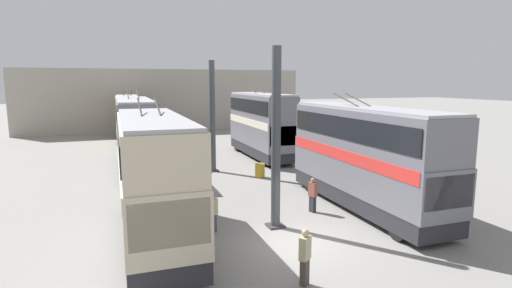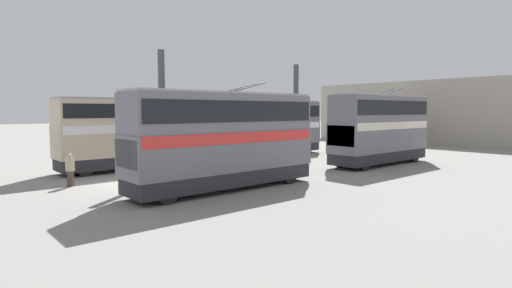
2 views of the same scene
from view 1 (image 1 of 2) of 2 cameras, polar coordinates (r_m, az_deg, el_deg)
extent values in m
plane|color=gray|center=(16.18, 5.64, -14.08)|extent=(240.00, 240.00, 0.00)
cube|color=#A8A093|center=(52.80, -12.56, 6.10)|extent=(0.50, 36.00, 7.92)
cylinder|color=#42474C|center=(16.98, 2.87, 0.69)|extent=(0.40, 0.40, 7.77)
cube|color=#333338|center=(17.94, 2.77, -11.57)|extent=(0.73, 0.73, 0.08)
cylinder|color=#42474C|center=(28.11, -6.25, 3.88)|extent=(0.40, 0.40, 7.77)
cube|color=#333338|center=(28.69, -6.12, -3.79)|extent=(0.73, 0.73, 0.08)
cylinder|color=black|center=(18.61, 24.80, -10.14)|extent=(0.99, 0.30, 0.99)
cylinder|color=black|center=(17.27, 19.69, -11.31)|extent=(0.99, 0.30, 0.99)
cylinder|color=black|center=(24.49, 12.06, -5.04)|extent=(0.99, 0.30, 0.99)
cylinder|color=black|center=(23.49, 7.67, -5.52)|extent=(0.99, 0.30, 0.99)
cube|color=#28282D|center=(20.84, 15.05, -7.15)|extent=(10.54, 2.45, 0.77)
cube|color=slate|center=(20.51, 15.20, -3.40)|extent=(10.76, 2.50, 2.01)
cube|color=red|center=(20.37, 15.29, -1.39)|extent=(10.44, 2.54, 0.55)
cube|color=slate|center=(20.19, 15.43, 2.05)|extent=(10.65, 2.43, 1.91)
cube|color=black|center=(20.18, 15.44, 2.32)|extent=(10.33, 2.51, 1.05)
cube|color=#9E9EA3|center=(20.10, 15.55, 4.96)|extent=(10.54, 2.25, 0.14)
cube|color=black|center=(16.50, 25.81, -6.22)|extent=(0.12, 2.30, 1.29)
cylinder|color=#282828|center=(21.39, 14.29, 6.19)|extent=(2.35, 0.07, 0.65)
cylinder|color=#282828|center=(21.01, 12.69, 6.20)|extent=(2.35, 0.07, 0.65)
cylinder|color=black|center=(30.95, 4.83, -1.91)|extent=(1.07, 0.30, 1.07)
cylinder|color=black|center=(30.16, 1.19, -2.16)|extent=(1.07, 0.30, 1.07)
cylinder|color=black|center=(37.35, 0.42, -0.02)|extent=(1.07, 0.30, 1.07)
cylinder|color=black|center=(36.70, -2.67, -0.19)|extent=(1.07, 0.30, 1.07)
cube|color=#28282D|center=(33.81, 0.70, -0.69)|extent=(9.81, 2.45, 0.79)
cube|color=slate|center=(33.60, 0.71, 1.85)|extent=(10.01, 2.50, 2.23)
cube|color=silver|center=(33.50, 0.71, 3.28)|extent=(9.71, 2.54, 0.55)
cube|color=slate|center=(33.41, 0.72, 5.37)|extent=(9.91, 2.43, 1.90)
cube|color=black|center=(33.40, 0.72, 5.54)|extent=(9.61, 2.51, 1.05)
cube|color=#9E9EA3|center=(33.36, 0.72, 7.13)|extent=(9.81, 2.25, 0.14)
cube|color=black|center=(29.02, 4.08, 1.16)|extent=(0.12, 2.30, 1.43)
cylinder|color=#282828|center=(34.65, 0.55, 7.79)|extent=(2.35, 0.07, 0.65)
cylinder|color=#282828|center=(34.41, -0.56, 7.78)|extent=(2.35, 0.07, 0.65)
cylinder|color=black|center=(13.73, -8.15, -16.18)|extent=(1.01, 0.30, 1.01)
cylinder|color=black|center=(13.53, -17.30, -16.90)|extent=(1.01, 0.30, 1.01)
cylinder|color=black|center=(19.65, -11.89, -8.48)|extent=(1.01, 0.30, 1.01)
cylinder|color=black|center=(19.51, -18.08, -8.86)|extent=(1.01, 0.30, 1.01)
cube|color=#28282D|center=(16.57, -14.10, -11.28)|extent=(9.21, 2.45, 0.78)
cube|color=beige|center=(16.13, -14.30, -6.36)|extent=(9.40, 2.50, 2.17)
cube|color=white|center=(15.94, -14.41, -3.56)|extent=(9.12, 2.54, 0.55)
cube|color=beige|center=(15.74, -14.57, 0.37)|extent=(9.31, 2.43, 1.66)
cube|color=black|center=(15.73, -14.58, 0.66)|extent=(9.02, 2.51, 0.91)
cube|color=#9E9EA3|center=(15.64, -14.69, 3.62)|extent=(9.21, 2.25, 0.14)
cube|color=black|center=(11.65, -12.19, -11.12)|extent=(0.12, 2.30, 1.39)
cylinder|color=#282828|center=(16.81, -13.90, 5.23)|extent=(2.35, 0.07, 0.65)
cylinder|color=#282828|center=(16.76, -16.29, 5.12)|extent=(2.35, 0.07, 0.65)
cylinder|color=black|center=(26.59, -13.97, -4.08)|extent=(0.94, 0.30, 0.94)
cylinder|color=black|center=(26.49, -18.51, -4.33)|extent=(0.94, 0.30, 0.94)
cylinder|color=black|center=(33.90, -15.22, -1.36)|extent=(0.94, 0.30, 0.94)
cylinder|color=black|center=(33.82, -18.77, -1.55)|extent=(0.94, 0.30, 0.94)
cube|color=#28282D|center=(30.24, -16.68, -2.31)|extent=(10.27, 2.45, 0.76)
cube|color=slate|center=(30.01, -16.80, 0.30)|extent=(10.48, 2.50, 2.03)
cube|color=white|center=(29.91, -16.86, 1.70)|extent=(10.17, 2.54, 0.55)
cube|color=slate|center=(29.79, -16.97, 4.06)|extent=(10.38, 2.43, 1.92)
cube|color=black|center=(29.79, -16.98, 4.25)|extent=(10.06, 2.51, 1.06)
cube|color=#9E9EA3|center=(29.73, -17.06, 6.04)|extent=(10.27, 2.25, 0.14)
cube|color=black|center=(24.86, -16.23, -0.90)|extent=(0.12, 2.30, 1.30)
cylinder|color=#282828|center=(31.04, -16.55, 6.83)|extent=(2.35, 0.07, 0.65)
cylinder|color=#282828|center=(31.01, -17.85, 6.77)|extent=(2.35, 0.07, 0.65)
cylinder|color=black|center=(49.10, -16.60, 1.67)|extent=(0.95, 0.30, 0.95)
cylinder|color=black|center=(49.05, -19.05, 1.55)|extent=(0.95, 0.30, 0.95)
cylinder|color=black|center=(41.27, -16.02, 0.40)|extent=(0.95, 0.30, 0.95)
cylinder|color=black|center=(41.20, -18.93, 0.25)|extent=(0.95, 0.30, 0.95)
cube|color=#28282D|center=(45.02, -17.67, 1.22)|extent=(10.70, 2.45, 0.76)
cube|color=gold|center=(44.87, -17.75, 2.95)|extent=(10.91, 2.50, 1.98)
cube|color=teal|center=(44.81, -17.80, 3.86)|extent=(10.59, 2.54, 0.55)
cube|color=gold|center=(44.73, -17.86, 5.29)|extent=(10.81, 2.43, 1.69)
cube|color=black|center=(44.73, -17.87, 5.40)|extent=(10.48, 2.51, 0.93)
cube|color=#9E9EA3|center=(44.69, -17.92, 6.46)|extent=(10.70, 2.25, 0.14)
cube|color=black|center=(50.23, -17.97, 3.76)|extent=(0.12, 2.30, 1.27)
cylinder|color=#282828|center=(43.33, -17.42, 6.90)|extent=(2.35, 0.07, 0.65)
cylinder|color=#282828|center=(43.31, -18.35, 6.85)|extent=(2.35, 0.07, 0.65)
cube|color=#473D33|center=(13.16, 6.96, -17.71)|extent=(0.34, 0.36, 0.85)
cube|color=tan|center=(12.82, 7.02, -14.53)|extent=(0.45, 0.48, 0.74)
sphere|color=tan|center=(12.64, 7.07, -12.50)|extent=(0.24, 0.24, 0.24)
cube|color=#384251|center=(17.26, -6.20, -11.22)|extent=(0.32, 0.36, 0.77)
cube|color=tan|center=(17.03, -6.24, -8.93)|extent=(0.42, 0.48, 0.67)
sphere|color=#A37A5B|center=(16.90, -6.26, -7.49)|extent=(0.22, 0.22, 0.22)
cube|color=#2D2D33|center=(19.89, 8.08, -8.49)|extent=(0.35, 0.28, 0.79)
cube|color=#934C42|center=(19.68, 8.13, -6.42)|extent=(0.47, 0.36, 0.69)
sphere|color=#A37A5B|center=(19.56, 8.16, -5.13)|extent=(0.22, 0.22, 0.22)
cylinder|color=#B28E23|center=(26.61, 0.56, -3.80)|extent=(0.64, 0.64, 0.93)
cylinder|color=#B28E23|center=(26.61, 0.56, -3.80)|extent=(0.67, 0.67, 0.04)
camera|label=2|loc=(28.64, 62.22, -0.19)|focal=28.00mm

